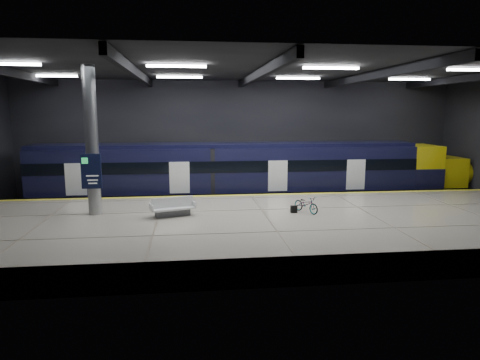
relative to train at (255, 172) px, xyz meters
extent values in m
plane|color=black|center=(-0.66, -5.50, -2.06)|extent=(30.00, 30.00, 0.00)
cube|color=black|center=(-0.66, 2.50, 1.94)|extent=(30.00, 0.10, 8.00)
cube|color=black|center=(-0.66, -13.50, 1.94)|extent=(30.00, 0.10, 8.00)
cube|color=black|center=(-0.66, -5.50, 5.94)|extent=(30.00, 16.00, 0.10)
cube|color=black|center=(-12.66, -5.50, 5.69)|extent=(0.25, 16.00, 0.40)
cube|color=black|center=(-6.66, -5.50, 5.69)|extent=(0.25, 16.00, 0.40)
cube|color=black|center=(-0.66, -5.50, 5.69)|extent=(0.25, 16.00, 0.40)
cube|color=black|center=(5.34, -5.50, 5.69)|extent=(0.25, 16.00, 0.40)
cube|color=white|center=(-11.66, -7.50, 5.82)|extent=(2.60, 0.18, 0.10)
cube|color=white|center=(-4.66, -7.50, 5.82)|extent=(2.60, 0.18, 0.10)
cube|color=white|center=(2.34, -7.50, 5.82)|extent=(2.60, 0.18, 0.10)
cube|color=white|center=(9.34, -7.50, 5.82)|extent=(2.60, 0.18, 0.10)
cube|color=white|center=(-11.66, -1.50, 5.82)|extent=(2.60, 0.18, 0.10)
cube|color=white|center=(-4.66, -1.50, 5.82)|extent=(2.60, 0.18, 0.10)
cube|color=white|center=(2.34, -1.50, 5.82)|extent=(2.60, 0.18, 0.10)
cube|color=white|center=(9.34, -1.50, 5.82)|extent=(2.60, 0.18, 0.10)
cube|color=beige|center=(-0.66, -8.00, -1.51)|extent=(30.00, 11.00, 1.10)
cube|color=yellow|center=(-0.66, -2.75, -0.95)|extent=(30.00, 0.40, 0.01)
cube|color=gray|center=(-0.66, -0.72, -1.98)|extent=(30.00, 0.08, 0.16)
cube|color=gray|center=(-0.66, 0.72, -1.98)|extent=(30.00, 0.08, 0.16)
cube|color=black|center=(-1.80, 0.00, -1.51)|extent=(24.00, 2.58, 0.80)
cube|color=black|center=(-1.80, 0.00, 0.27)|extent=(24.00, 2.80, 2.75)
cube|color=black|center=(-1.80, 0.00, 1.76)|extent=(24.00, 2.30, 0.24)
cube|color=black|center=(-1.80, -1.41, 0.54)|extent=(24.00, 0.04, 0.70)
cube|color=white|center=(1.20, -1.41, -0.06)|extent=(1.20, 0.05, 1.90)
cube|color=yellow|center=(11.20, 0.00, 0.27)|extent=(2.00, 2.80, 2.75)
ellipsoid|color=yellow|center=(13.80, 0.00, -0.21)|extent=(3.60, 2.52, 1.90)
cube|color=black|center=(11.50, 0.00, 0.44)|extent=(1.60, 2.38, 0.80)
cube|color=#595B60|center=(-5.00, -7.37, -0.81)|extent=(1.65, 0.94, 0.30)
cube|color=white|center=(-5.00, -7.37, -0.58)|extent=(2.13, 1.38, 0.08)
cube|color=white|center=(-5.00, -7.37, -0.31)|extent=(1.91, 0.66, 0.49)
cube|color=white|center=(-5.94, -7.66, -0.47)|extent=(0.30, 0.82, 0.30)
cube|color=white|center=(-4.05, -7.08, -0.47)|extent=(0.30, 0.82, 0.30)
imported|color=#99999E|center=(1.36, -7.39, -0.55)|extent=(1.22, 1.62, 0.82)
cube|color=black|center=(0.76, -7.39, -0.78)|extent=(0.31, 0.20, 0.35)
cylinder|color=#9EA0A5|center=(-8.66, -6.50, 2.49)|extent=(0.60, 0.60, 6.90)
cube|color=black|center=(-8.66, -6.92, 1.14)|extent=(0.90, 0.12, 1.60)
camera|label=1|loc=(-4.15, -26.98, 3.82)|focal=32.00mm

